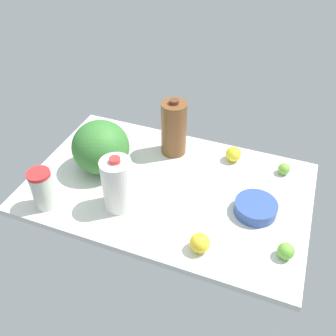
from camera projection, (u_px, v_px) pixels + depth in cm
name	position (u px, v px, depth cm)	size (l,w,h in cm)	color
countertop	(168.00, 188.00, 163.35)	(120.00, 76.00, 3.00)	silver
watermelon	(101.00, 147.00, 163.98)	(25.26, 25.26, 23.42)	#35762F
mixing_bowl	(256.00, 208.00, 148.84)	(17.03, 17.03, 5.01)	#324E97
chocolate_milk_jug	(174.00, 128.00, 172.25)	(11.77, 11.77, 28.21)	brown
tumbler_cup	(43.00, 189.00, 148.15)	(9.18, 9.18, 17.27)	silver
milk_jug	(118.00, 184.00, 146.11)	(12.22, 12.22, 24.61)	white
lemon_far_back	(200.00, 243.00, 134.06)	(7.45, 7.45, 7.45)	yellow
lime_loose	(284.00, 169.00, 166.79)	(5.24, 5.24, 5.24)	#6FAD39
lemon_by_jug	(233.00, 154.00, 173.32)	(7.19, 7.19, 7.19)	yellow
lime_near_front	(286.00, 251.00, 132.15)	(6.10, 6.10, 6.10)	#6AB33A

